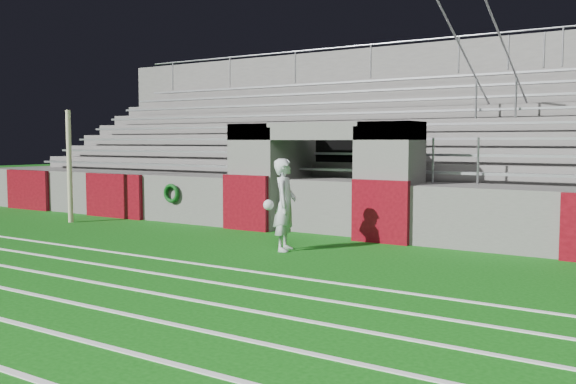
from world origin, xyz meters
The scene contains 5 objects.
ground centered at (0.00, 0.00, 0.00)m, with size 90.00×90.00×0.00m, color #0E540E.
field_post centered at (-6.64, 1.57, 1.50)m, with size 0.13×0.13×2.99m, color #BFB68E.
stadium_structure centered at (0.00, 7.97, 1.49)m, with size 26.00×8.48×5.42m.
goalkeeper_with_ball centered at (0.63, 1.03, 0.92)m, with size 0.65×0.78×1.83m.
hose_coil centered at (-4.23, 2.92, 0.79)m, with size 0.51×0.15×0.53m.
Camera 1 is at (7.64, -9.47, 2.17)m, focal length 40.00 mm.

